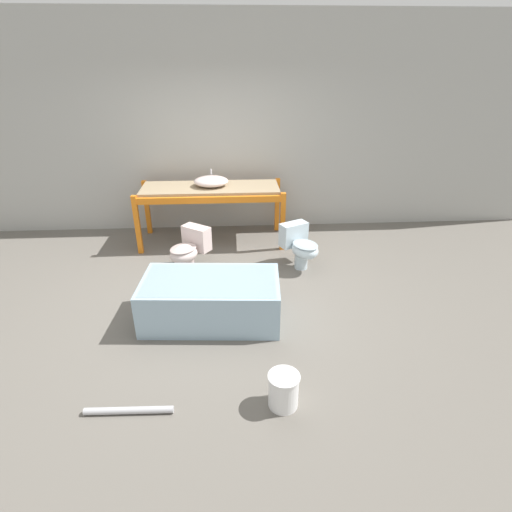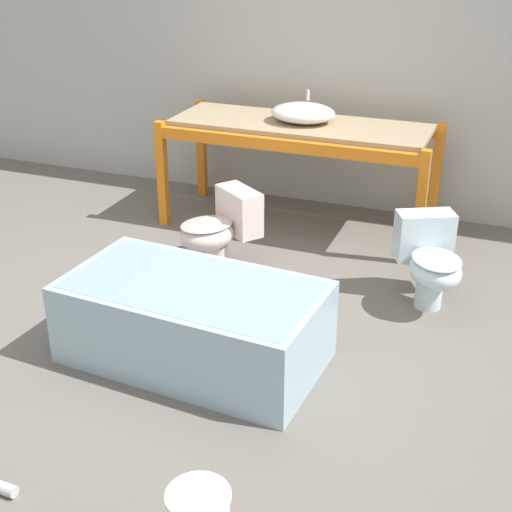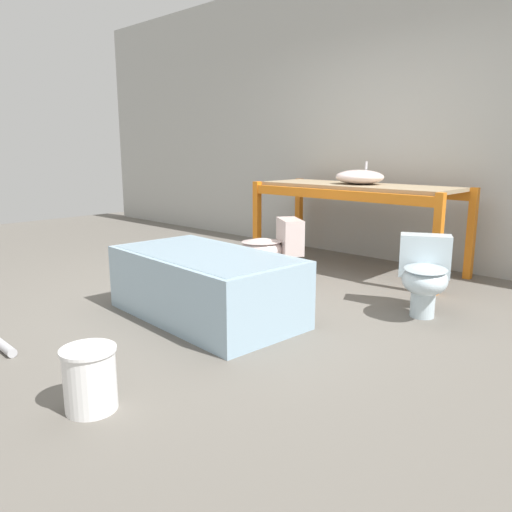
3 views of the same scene
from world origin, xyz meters
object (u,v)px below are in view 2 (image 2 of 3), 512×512
at_px(toilet_near, 220,228).
at_px(toilet_far, 431,259).
at_px(bathtub_main, 194,317).
at_px(sink_basin, 303,113).

height_order(toilet_near, toilet_far, same).
relative_size(bathtub_main, toilet_far, 2.28).
xyz_separation_m(bathtub_main, toilet_far, (1.14, 1.13, 0.05)).
xyz_separation_m(sink_basin, bathtub_main, (0.05, -2.11, -0.66)).
distance_m(sink_basin, toilet_near, 1.21).
xyz_separation_m(sink_basin, toilet_far, (1.19, -0.97, -0.61)).
bearing_deg(sink_basin, bathtub_main, -88.66).
distance_m(toilet_near, toilet_far, 1.47).
distance_m(bathtub_main, toilet_near, 1.16).
relative_size(toilet_near, toilet_far, 1.00).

